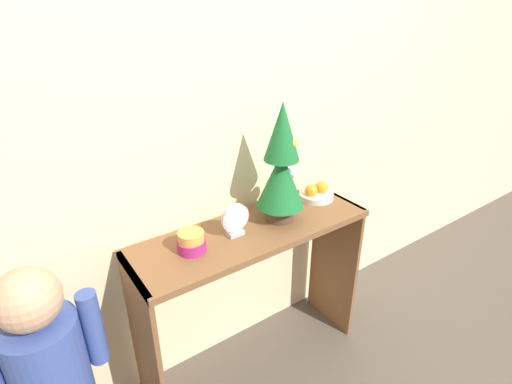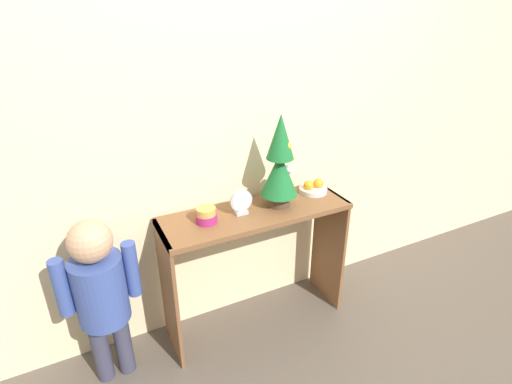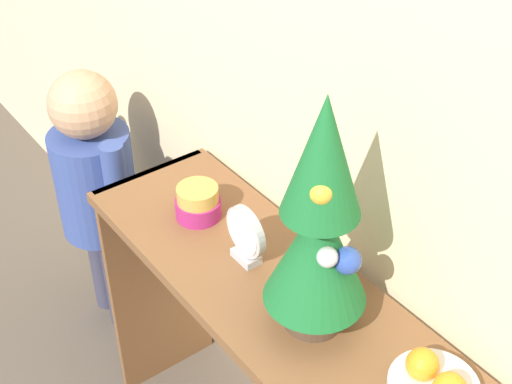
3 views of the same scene
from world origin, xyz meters
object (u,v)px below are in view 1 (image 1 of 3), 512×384
Objects in this scene: mini_tree at (281,166)px; singing_bowl at (191,242)px; fruit_bowl at (316,193)px; desk_clock at (235,220)px; child_figure at (47,362)px.

mini_tree is 0.50m from singing_bowl.
singing_bowl is (-0.73, -0.06, 0.01)m from fruit_bowl.
child_figure is at bearing -178.22° from desk_clock.
child_figure is (-0.59, -0.03, -0.26)m from singing_bowl.
child_figure reaches higher than fruit_bowl.
singing_bowl is at bearing 179.70° from mini_tree.
mini_tree reaches higher than desk_clock.
singing_bowl is at bearing 179.11° from desk_clock.
child_figure is (-1.32, -0.09, -0.24)m from fruit_bowl.
mini_tree is at bearing 1.41° from child_figure.
mini_tree is 3.67× the size of desk_clock.
mini_tree is 0.56× the size of child_figure.
singing_bowl is 0.21m from desk_clock.
singing_bowl reaches higher than fruit_bowl.
desk_clock is at bearing 1.78° from child_figure.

